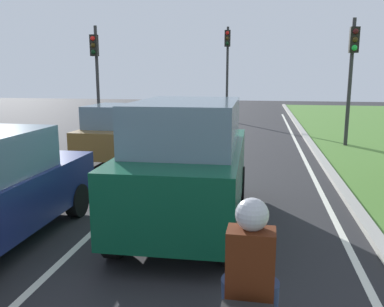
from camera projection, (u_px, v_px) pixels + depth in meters
The scene contains 10 objects.
ground_plane at pixel (191, 162), 12.76m from camera, with size 60.00×60.00×0.00m, color #262628.
lane_line_center at pixel (169, 161), 12.87m from camera, with size 0.12×32.00×0.01m, color silver.
lane_line_right_edge at pixel (308, 166), 12.16m from camera, with size 0.12×32.00×0.01m, color silver.
curb_right at pixel (325, 165), 12.07m from camera, with size 0.24×48.00×0.12m, color #9E9B93.
car_suv_ahead at pixel (188, 163), 7.24m from camera, with size 2.03×4.53×2.28m.
car_hatchback_far at pixel (118, 133), 12.91m from camera, with size 1.80×3.73×1.78m.
rider_person at pixel (251, 261), 3.39m from camera, with size 0.51×0.40×1.16m.
traffic_light_near_right at pixel (352, 62), 14.65m from camera, with size 0.32×0.50×4.71m.
traffic_light_overhead_left at pixel (96, 64), 17.63m from camera, with size 0.32×0.50×4.78m.
traffic_light_far_median at pixel (227, 58), 22.95m from camera, with size 0.32×0.50×5.33m.
Camera 1 is at (2.14, 1.72, 2.74)m, focal length 37.73 mm.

